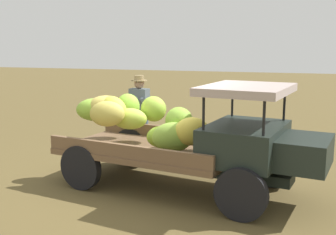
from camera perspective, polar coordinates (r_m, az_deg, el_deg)
ground_plane at (r=7.49m, az=-2.80°, el=-9.01°), size 60.00×60.00×0.00m
truck at (r=6.92m, az=2.77°, el=-2.69°), size 4.62×2.33×1.82m
farmer at (r=9.09m, az=-3.93°, el=0.97°), size 0.52×0.48×1.78m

